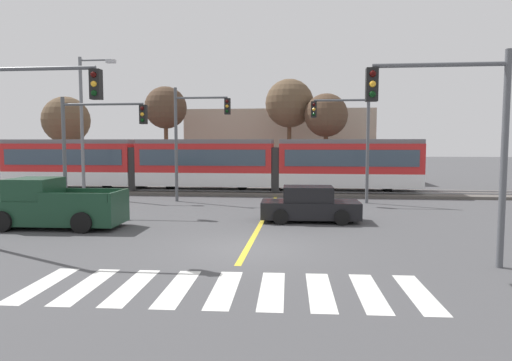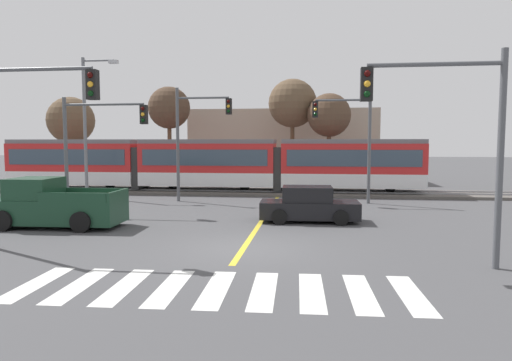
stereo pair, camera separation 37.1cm
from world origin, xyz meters
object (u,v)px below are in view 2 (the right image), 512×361
pickup_truck (52,206)px  traffic_light_far_right (350,131)px  traffic_light_near_right (451,124)px  traffic_light_far_left (195,129)px  sedan_crossing (309,205)px  bare_tree_far_west (71,121)px  light_rail_tram (208,163)px  street_lamp_west (88,118)px  traffic_light_near_left (25,123)px  bare_tree_far_east (329,116)px  bare_tree_west (169,108)px  traffic_light_mid_left (95,135)px  bare_tree_east (293,104)px

pickup_truck → traffic_light_far_right: size_ratio=0.90×
traffic_light_near_right → traffic_light_far_left: size_ratio=0.90×
traffic_light_near_right → traffic_light_far_left: 16.46m
traffic_light_far_left → sedan_crossing: bearing=-42.1°
traffic_light_far_right → bare_tree_far_west: 24.37m
light_rail_tram → sedan_crossing: light_rail_tram is taller
street_lamp_west → bare_tree_far_west: street_lamp_west is taller
pickup_truck → bare_tree_far_west: bearing=117.0°
traffic_light_near_right → bare_tree_far_west: (-23.76, 23.26, 1.34)m
traffic_light_near_left → street_lamp_west: size_ratio=0.70×
traffic_light_near_right → bare_tree_far_west: 33.28m
traffic_light_far_right → traffic_light_near_right: bearing=-82.9°
traffic_light_near_right → bare_tree_far_east: size_ratio=0.84×
bare_tree_west → bare_tree_far_east: 12.39m
traffic_light_mid_left → traffic_light_far_left: bearing=51.1°
light_rail_tram → traffic_light_far_right: 10.17m
pickup_truck → bare_tree_far_west: 21.82m
street_lamp_west → bare_tree_west: (2.60, 7.95, 1.17)m
traffic_light_far_left → traffic_light_near_right: bearing=-50.9°
light_rail_tram → bare_tree_east: size_ratio=3.40×
traffic_light_mid_left → bare_tree_west: bearing=93.1°
traffic_light_far_right → traffic_light_far_left: traffic_light_far_left is taller
sedan_crossing → street_lamp_west: bearing=152.2°
traffic_light_far_right → traffic_light_near_right: 13.24m
bare_tree_east → bare_tree_far_east: 3.25m
street_lamp_west → traffic_light_mid_left: bearing=-60.4°
pickup_truck → traffic_light_far_left: bearing=66.8°
traffic_light_near_left → traffic_light_near_right: (12.53, -0.49, -0.11)m
pickup_truck → bare_tree_west: bearing=92.6°
traffic_light_near_left → light_rail_tram: bearing=83.7°
traffic_light_far_right → bare_tree_far_west: bare_tree_far_west is taller
pickup_truck → bare_tree_far_west: bare_tree_far_west is taller
sedan_crossing → bare_tree_west: bearing=126.1°
bare_tree_west → traffic_light_mid_left: bearing=-86.9°
bare_tree_far_east → bare_tree_far_west: bearing=173.6°
traffic_light_near_left → bare_tree_west: bearing=96.2°
traffic_light_mid_left → bare_tree_far_west: bare_tree_far_west is taller
bare_tree_far_west → bare_tree_west: 9.02m
traffic_light_far_left → traffic_light_mid_left: bearing=-128.9°
street_lamp_west → traffic_light_far_left: bearing=-10.1°
bare_tree_far_east → bare_tree_west: bearing=174.9°
traffic_light_far_left → bare_tree_west: bare_tree_west is taller
traffic_light_far_left → bare_tree_far_east: (7.84, 8.11, 1.14)m
traffic_light_near_right → bare_tree_west: bare_tree_west is taller
traffic_light_mid_left → bare_tree_east: (8.86, 14.19, 2.58)m
traffic_light_near_left → bare_tree_far_east: 22.75m
street_lamp_west → bare_tree_far_west: (-6.29, 9.22, 0.35)m
light_rail_tram → traffic_light_far_left: bearing=-86.3°
light_rail_tram → traffic_light_near_right: size_ratio=4.80×
traffic_light_far_right → street_lamp_west: bearing=176.8°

